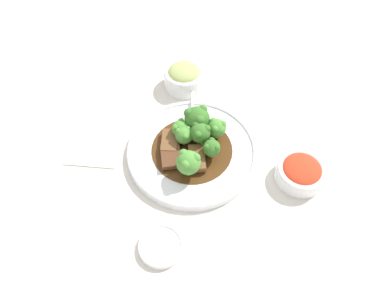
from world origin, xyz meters
name	(u,v)px	position (x,y,z in m)	size (l,w,h in m)	color
ground_plane	(192,154)	(0.00, 0.00, 0.00)	(4.00, 4.00, 0.00)	silver
main_plate	(192,151)	(0.00, 0.00, 0.01)	(0.27, 0.27, 0.02)	white
beef_strip_0	(197,158)	(0.01, -0.03, 0.03)	(0.04, 0.06, 0.01)	brown
beef_strip_1	(171,156)	(-0.05, -0.02, 0.02)	(0.04, 0.06, 0.01)	#56331E
beef_strip_2	(170,141)	(-0.04, 0.02, 0.03)	(0.04, 0.06, 0.01)	brown
broccoli_floret_0	(200,133)	(0.02, 0.01, 0.05)	(0.04, 0.04, 0.05)	#8EB756
broccoli_floret_1	(197,118)	(0.02, 0.05, 0.05)	(0.05, 0.05, 0.06)	#7FA84C
broccoli_floret_2	(212,148)	(0.04, -0.02, 0.05)	(0.04, 0.04, 0.04)	#7FA84C
broccoli_floret_3	(217,128)	(0.05, 0.03, 0.05)	(0.04, 0.04, 0.05)	#8EB756
broccoli_floret_4	(184,135)	(-0.01, 0.02, 0.04)	(0.04, 0.04, 0.04)	#7FA84C
broccoli_floret_5	(181,128)	(-0.02, 0.04, 0.04)	(0.04, 0.04, 0.04)	#8EB756
broccoli_floret_6	(188,162)	(-0.01, -0.06, 0.05)	(0.05, 0.05, 0.06)	#7FA84C
serving_spoon	(192,114)	(0.01, 0.09, 0.03)	(0.06, 0.25, 0.01)	silver
side_bowl_kimchi	(301,172)	(0.20, -0.09, 0.02)	(0.10, 0.10, 0.04)	white
side_bowl_appetizer	(184,77)	(0.01, 0.20, 0.03)	(0.10, 0.10, 0.06)	white
sauce_dish	(161,246)	(-0.08, -0.20, 0.01)	(0.08, 0.08, 0.01)	white
paper_napkin	(93,152)	(-0.21, 0.03, 0.00)	(0.12, 0.09, 0.01)	silver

